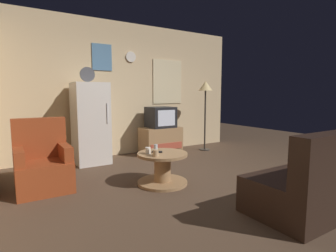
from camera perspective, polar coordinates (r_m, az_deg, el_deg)
The scene contains 13 objects.
ground_plane at distance 3.95m, azimuth 6.83°, elevation -12.21°, with size 12.00×12.00×0.00m, color #4C3828.
wall_with_art at distance 5.86m, azimuth -8.14°, elevation 7.77°, with size 5.20×0.12×2.77m.
fridge at distance 5.13m, azimuth -16.29°, elevation 0.60°, with size 0.60×0.62×1.77m.
tv_stand at distance 5.77m, azimuth -1.63°, elevation -3.14°, with size 0.84×0.53×0.58m.
crt_tv at distance 5.71m, azimuth -1.61°, elevation 1.91°, with size 0.54×0.51×0.44m.
standing_lamp at distance 6.14m, azimuth 8.06°, elevation 7.42°, with size 0.32×0.32×1.59m.
coffee_table at distance 3.87m, azimuth -1.21°, elevation -9.08°, with size 0.72×0.72×0.45m.
wine_glass at distance 3.66m, azimuth -2.65°, elevation -5.14°, with size 0.05×0.05×0.15m, color silver.
mug_ceramic_white at distance 3.76m, azimuth -4.34°, elevation -5.28°, with size 0.08×0.08×0.09m, color silver.
mug_ceramic_tan at distance 3.59m, azimuth -2.66°, elevation -5.85°, with size 0.08×0.08×0.09m, color tan.
remote_control at distance 3.83m, azimuth -2.36°, elevation -5.58°, with size 0.15×0.04×0.02m, color black.
armchair at distance 4.00m, azimuth -25.32°, elevation -7.56°, with size 0.68×0.68×0.96m.
couch at distance 3.49m, azimuth 30.24°, elevation -10.32°, with size 1.70×0.80×0.92m.
Camera 1 is at (-2.34, -2.92, 1.28)m, focal length 28.36 mm.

